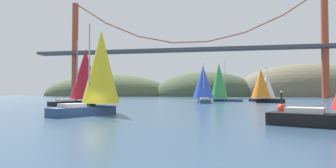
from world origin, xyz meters
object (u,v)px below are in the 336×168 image
sailboat_orange_sail (262,84)px  channel_buoy (282,108)px  sailboat_white_mainsail (266,87)px  sailboat_green_sail (219,81)px  sailboat_yellow_sail (99,71)px  sailboat_blue_spinnaker (203,83)px  sailboat_crimson_sail (85,76)px

sailboat_orange_sail → channel_buoy: bearing=-94.8°
sailboat_white_mainsail → channel_buoy: bearing=-97.7°
sailboat_green_sail → sailboat_orange_sail: bearing=-38.5°
sailboat_green_sail → sailboat_yellow_sail: bearing=-106.4°
sailboat_white_mainsail → sailboat_orange_sail: (-2.81, -10.25, 0.24)m
sailboat_green_sail → sailboat_blue_spinnaker: 9.76m
sailboat_yellow_sail → sailboat_orange_sail: sailboat_yellow_sail is taller
sailboat_green_sail → sailboat_orange_sail: (8.94, -7.11, -1.06)m
sailboat_crimson_sail → sailboat_green_sail: bearing=46.1°
sailboat_yellow_sail → sailboat_green_sail: bearing=73.6°
sailboat_yellow_sail → sailboat_orange_sail: (21.57, 35.90, -0.41)m
sailboat_crimson_sail → sailboat_orange_sail: bearing=28.2°
sailboat_yellow_sail → sailboat_crimson_sail: sailboat_crimson_sail is taller
sailboat_white_mainsail → sailboat_green_sail: bearing=-165.0°
sailboat_green_sail → channel_buoy: 35.92m
sailboat_blue_spinnaker → channel_buoy: bearing=-68.4°
sailboat_blue_spinnaker → sailboat_orange_sail: sailboat_blue_spinnaker is taller
sailboat_white_mainsail → sailboat_blue_spinnaker: bearing=-141.7°
sailboat_yellow_sail → sailboat_white_mainsail: (24.37, 46.15, -0.66)m
sailboat_yellow_sail → sailboat_orange_sail: bearing=59.0°
sailboat_orange_sail → sailboat_green_sail: bearing=141.5°
sailboat_crimson_sail → sailboat_orange_sail: 37.05m
sailboat_white_mainsail → channel_buoy: 38.63m
sailboat_yellow_sail → channel_buoy: (19.23, 8.01, -4.02)m
sailboat_blue_spinnaker → channel_buoy: size_ratio=3.29×
sailboat_orange_sail → sailboat_yellow_sail: bearing=-121.0°
sailboat_blue_spinnaker → sailboat_yellow_sail: bearing=-104.8°
sailboat_white_mainsail → sailboat_blue_spinnaker: sailboat_blue_spinnaker is taller
sailboat_yellow_sail → sailboat_orange_sail: 41.88m
sailboat_blue_spinnaker → channel_buoy: 28.21m
sailboat_orange_sail → channel_buoy: sailboat_orange_sail is taller
sailboat_crimson_sail → sailboat_blue_spinnaker: sailboat_crimson_sail is taller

